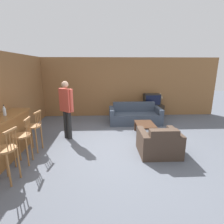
% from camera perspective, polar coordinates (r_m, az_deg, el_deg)
% --- Properties ---
extents(ground_plane, '(24.00, 24.00, 0.00)m').
position_cam_1_polar(ground_plane, '(4.86, 2.45, -12.18)').
color(ground_plane, '#565B66').
extents(wall_back, '(9.40, 0.08, 2.60)m').
position_cam_1_polar(wall_back, '(7.94, 0.35, 8.04)').
color(wall_back, olive).
rests_on(wall_back, ground_plane).
extents(wall_left, '(0.08, 8.55, 2.60)m').
position_cam_1_polar(wall_left, '(6.31, -28.49, 4.69)').
color(wall_left, olive).
rests_on(wall_left, ground_plane).
extents(bar_chair_near, '(0.46, 0.46, 1.09)m').
position_cam_1_polar(bar_chair_near, '(3.91, -31.30, -11.53)').
color(bar_chair_near, '#996638').
rests_on(bar_chair_near, ground_plane).
extents(bar_chair_mid, '(0.42, 0.42, 1.09)m').
position_cam_1_polar(bar_chair_mid, '(4.46, -27.21, -7.92)').
color(bar_chair_mid, '#996638').
rests_on(bar_chair_mid, ground_plane).
extents(bar_chair_far, '(0.45, 0.45, 1.09)m').
position_cam_1_polar(bar_chair_far, '(5.02, -24.23, -5.22)').
color(bar_chair_far, '#996638').
rests_on(bar_chair_far, ground_plane).
extents(couch_far, '(2.03, 0.94, 0.79)m').
position_cam_1_polar(couch_far, '(7.08, 7.44, -1.26)').
color(couch_far, '#384251').
rests_on(couch_far, ground_plane).
extents(armchair_near, '(1.00, 0.89, 0.77)m').
position_cam_1_polar(armchair_near, '(4.68, 15.10, -9.93)').
color(armchair_near, '#423328').
rests_on(armchair_near, ground_plane).
extents(coffee_table, '(0.59, 0.86, 0.38)m').
position_cam_1_polar(coffee_table, '(5.87, 10.75, -4.28)').
color(coffee_table, '#472D1E').
rests_on(coffee_table, ground_plane).
extents(tv_unit, '(1.02, 0.55, 0.57)m').
position_cam_1_polar(tv_unit, '(8.04, 12.67, 0.41)').
color(tv_unit, '#2D2319').
rests_on(tv_unit, ground_plane).
extents(tv, '(0.70, 0.44, 0.48)m').
position_cam_1_polar(tv, '(7.93, 12.88, 4.09)').
color(tv, black).
rests_on(tv, tv_unit).
extents(bottle, '(0.07, 0.07, 0.27)m').
position_cam_1_polar(bottle, '(4.96, -31.72, 0.36)').
color(bottle, silver).
rests_on(bottle, bar_counter).
extents(table_lamp, '(0.25, 0.25, 0.53)m').
position_cam_1_polar(table_lamp, '(8.01, 15.46, 5.14)').
color(table_lamp, brown).
rests_on(table_lamp, tv_unit).
extents(person_by_window, '(0.46, 0.43, 1.78)m').
position_cam_1_polar(person_by_window, '(5.47, -14.65, 1.65)').
color(person_by_window, black).
rests_on(person_by_window, ground_plane).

